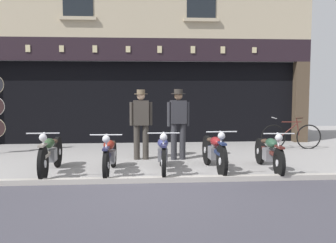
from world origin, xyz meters
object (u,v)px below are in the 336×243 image
(motorcycle_right, at_px, (269,152))
(shopkeeper_center, at_px, (178,120))
(motorcycle_center_left, at_px, (110,154))
(motorcycle_left, at_px, (51,153))
(advert_board_far, at_px, (228,86))
(motorcycle_center_right, at_px, (214,151))
(advert_board_near, at_px, (195,85))
(salesman_left, at_px, (141,121))
(motorcycle_center, at_px, (163,152))
(leaning_bicycle, at_px, (291,136))

(motorcycle_right, relative_size, shopkeeper_center, 1.17)
(motorcycle_center_left, relative_size, motorcycle_right, 0.93)
(motorcycle_left, distance_m, advert_board_far, 6.63)
(motorcycle_center_left, distance_m, motorcycle_center_right, 2.21)
(shopkeeper_center, bearing_deg, advert_board_near, -112.78)
(motorcycle_right, height_order, salesman_left, salesman_left)
(motorcycle_center_left, bearing_deg, advert_board_near, -115.79)
(motorcycle_left, xyz_separation_m, shopkeeper_center, (2.80, 1.36, 0.54))
(salesman_left, xyz_separation_m, shopkeeper_center, (0.92, -0.09, 0.01))
(advert_board_near, bearing_deg, advert_board_far, -0.01)
(motorcycle_center, bearing_deg, shopkeeper_center, -106.85)
(motorcycle_left, bearing_deg, advert_board_near, -129.80)
(motorcycle_left, xyz_separation_m, motorcycle_right, (4.62, -0.08, -0.02))
(shopkeeper_center, height_order, advert_board_near, advert_board_near)
(advert_board_far, bearing_deg, advert_board_near, 179.99)
(motorcycle_center_right, relative_size, shopkeeper_center, 1.18)
(motorcycle_center, relative_size, motorcycle_right, 0.99)
(motorcycle_center_left, relative_size, salesman_left, 1.10)
(motorcycle_left, relative_size, motorcycle_center_left, 1.08)
(motorcycle_center, xyz_separation_m, motorcycle_right, (2.29, -0.02, -0.02))
(motorcycle_center, bearing_deg, advert_board_near, -104.86)
(shopkeeper_center, xyz_separation_m, leaning_bicycle, (3.45, 1.39, -0.59))
(motorcycle_right, bearing_deg, motorcycle_center_right, -0.94)
(motorcycle_center, xyz_separation_m, salesman_left, (-0.44, 1.50, 0.53))
(motorcycle_right, bearing_deg, leaning_bicycle, -117.30)
(shopkeeper_center, bearing_deg, motorcycle_left, 18.89)
(motorcycle_center, bearing_deg, advert_board_far, -116.59)
(motorcycle_left, height_order, advert_board_near, advert_board_near)
(motorcycle_left, distance_m, leaning_bicycle, 6.83)
(advert_board_far, bearing_deg, motorcycle_right, -91.61)
(advert_board_far, bearing_deg, salesman_left, -133.87)
(motorcycle_center_right, xyz_separation_m, salesman_left, (-1.55, 1.45, 0.53))
(motorcycle_center_left, relative_size, motorcycle_center_right, 0.93)
(advert_board_near, height_order, advert_board_far, advert_board_near)
(motorcycle_center_left, distance_m, motorcycle_right, 3.39)
(motorcycle_left, relative_size, leaning_bicycle, 1.17)
(advert_board_near, bearing_deg, shopkeeper_center, -105.73)
(salesman_left, distance_m, shopkeeper_center, 0.92)
(motorcycle_left, bearing_deg, motorcycle_center, 178.60)
(leaning_bicycle, bearing_deg, motorcycle_right, 152.77)
(motorcycle_right, distance_m, leaning_bicycle, 3.27)
(motorcycle_right, bearing_deg, shopkeeper_center, -35.69)
(motorcycle_center, relative_size, salesman_left, 1.17)
(motorcycle_center, bearing_deg, motorcycle_center_right, -175.52)
(motorcycle_center_right, bearing_deg, salesman_left, -45.47)
(advert_board_near, bearing_deg, motorcycle_center_left, -118.46)
(motorcycle_center_right, xyz_separation_m, shopkeeper_center, (-0.63, 1.36, 0.54))
(motorcycle_center_left, xyz_separation_m, leaning_bicycle, (5.03, 2.84, -0.03))
(motorcycle_center_left, height_order, leaning_bicycle, leaning_bicycle)
(motorcycle_center_left, bearing_deg, motorcycle_left, -1.18)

